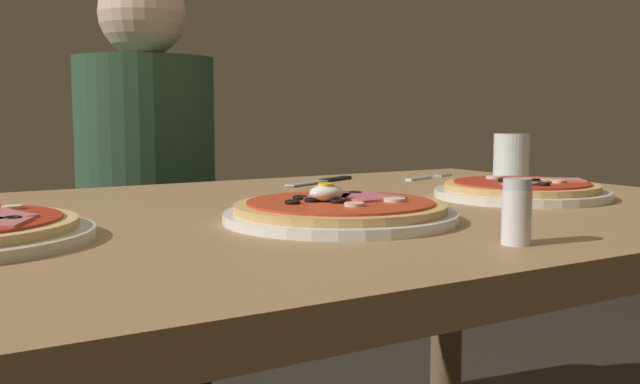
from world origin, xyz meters
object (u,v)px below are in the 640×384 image
Objects in this scene: salt_shaker at (517,212)px; fork at (426,177)px; dining_table at (304,283)px; pizza_across_right at (522,190)px; knife at (324,181)px; diner_person at (148,236)px; water_glass_near at (511,160)px; pizza_foreground at (340,211)px.

fork is at bearing 57.69° from salt_shaker.
fork is (0.43, 0.26, 0.11)m from dining_table.
pizza_across_right is 1.45× the size of knife.
dining_table is 1.10× the size of diner_person.
fork is 0.70m from diner_person.
pizza_across_right is 0.27m from water_glass_near.
pizza_foreground is 4.26× the size of salt_shaker.
salt_shaker is 1.18m from diner_person.
pizza_across_right is at bearing -103.31° from fork.
pizza_foreground is at bearing 85.81° from diner_person.
knife is at bearing 108.45° from diner_person.
water_glass_near is 0.17m from fork.
salt_shaker reaches higher than knife.
pizza_foreground is 3.15× the size of water_glass_near.
water_glass_near is (0.54, 0.14, 0.14)m from dining_table.
pizza_across_right is 0.39m from knife.
pizza_foreground is 0.24× the size of diner_person.
pizza_foreground is at bearing -154.94° from water_glass_near.
water_glass_near is 0.59× the size of fork.
pizza_foreground is 0.96m from diner_person.
diner_person reaches higher than dining_table.
diner_person is at bearing 108.95° from pizza_across_right.
pizza_across_right reaches higher than dining_table.
salt_shaker is at bearing -73.31° from pizza_foreground.
salt_shaker is at bearing -81.76° from dining_table.
water_glass_near is 0.08× the size of diner_person.
pizza_foreground reaches higher than knife.
pizza_across_right is at bearing 9.00° from pizza_foreground.
water_glass_near is 1.35× the size of salt_shaker.
pizza_across_right is 2.96× the size of water_glass_near.
dining_table is 4.84× the size of pizza_across_right.
salt_shaker is (-0.31, -0.28, 0.02)m from pizza_across_right.
pizza_foreground reaches higher than pizza_across_right.
pizza_foreground is 0.49m from knife.
fork is 0.21m from knife.
water_glass_near reaches higher than salt_shaker.
dining_table is 4.55× the size of pizza_foreground.
dining_table is 19.37× the size of salt_shaker.
fork reaches higher than dining_table.
dining_table is at bearing -165.11° from water_glass_near.
knife is 0.57m from diner_person.
water_glass_near reaches higher than pizza_foreground.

